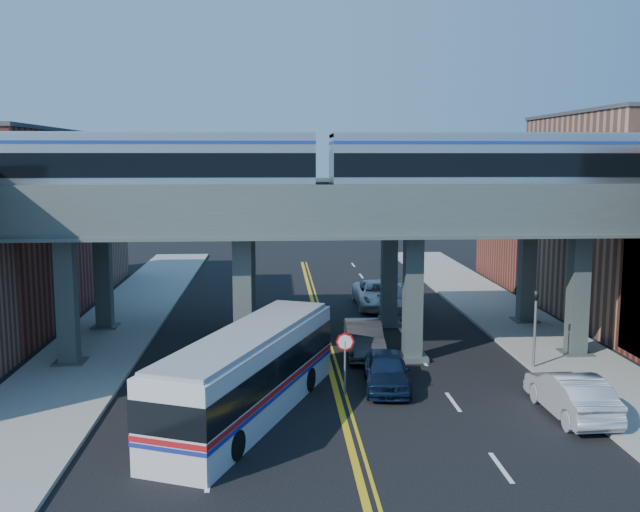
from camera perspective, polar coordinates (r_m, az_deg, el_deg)
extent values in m
plane|color=black|center=(26.57, 1.99, -13.26)|extent=(120.00, 120.00, 0.00)
cube|color=gray|center=(37.05, -17.77, -7.34)|extent=(5.00, 70.00, 0.16)
cube|color=gray|center=(38.55, 17.86, -6.75)|extent=(5.00, 70.00, 0.16)
cube|color=#8E5E49|center=(56.27, -20.19, 1.74)|extent=(8.00, 10.00, 8.00)
cube|color=#8E5E49|center=(45.88, 23.60, 2.78)|extent=(8.00, 14.00, 12.00)
cube|color=brown|center=(57.83, 17.65, 2.51)|extent=(8.00, 10.00, 9.00)
cube|color=#3A4442|center=(34.64, -19.58, -3.51)|extent=(0.85, 0.85, 6.00)
cube|color=#3A4442|center=(33.34, -6.21, -3.53)|extent=(0.85, 0.85, 6.00)
cube|color=#3A4442|center=(33.93, 7.43, -3.35)|extent=(0.85, 0.85, 6.00)
cube|color=#3A4442|center=(36.32, 19.94, -3.02)|extent=(0.85, 0.85, 6.00)
cube|color=#495350|center=(32.87, 0.68, 2.87)|extent=(52.00, 3.60, 1.40)
cube|color=#3A4442|center=(41.31, -16.94, -1.60)|extent=(0.85, 0.85, 6.00)
cube|color=#3A4442|center=(40.22, -5.78, -1.54)|extent=(0.85, 0.85, 6.00)
cube|color=#3A4442|center=(40.71, 5.55, -1.43)|extent=(0.85, 0.85, 6.00)
cube|color=#3A4442|center=(42.72, 16.21, -1.27)|extent=(0.85, 0.85, 6.00)
cube|color=#495350|center=(39.83, -0.08, 3.77)|extent=(52.00, 3.60, 1.40)
cube|color=black|center=(34.26, -20.97, 3.93)|extent=(2.11, 2.11, 0.24)
cube|color=black|center=(32.72, -5.10, 4.26)|extent=(2.11, 2.11, 0.24)
cube|color=#ACAEB6|center=(33.11, -13.31, 7.00)|extent=(14.61, 2.79, 3.08)
cube|color=black|center=(33.11, -13.32, 7.26)|extent=(14.63, 2.85, 1.06)
cube|color=black|center=(33.13, 5.46, 4.30)|extent=(2.11, 2.11, 0.24)
cube|color=black|center=(35.82, 20.44, 4.11)|extent=(2.11, 2.11, 0.24)
cube|color=#ACAEB6|center=(34.12, 13.34, 7.02)|extent=(14.61, 2.79, 3.08)
cube|color=black|center=(34.12, 13.34, 7.27)|extent=(14.63, 2.85, 1.06)
cylinder|color=slate|center=(29.04, 2.01, -8.99)|extent=(0.09, 0.09, 2.30)
cylinder|color=red|center=(28.74, 2.02, -6.89)|extent=(0.76, 0.04, 0.76)
cylinder|color=slate|center=(33.76, 16.79, -6.12)|extent=(0.12, 0.12, 3.20)
imported|color=black|center=(33.33, 16.94, -2.70)|extent=(0.15, 0.18, 0.90)
cube|color=silver|center=(26.99, -5.70, -9.50)|extent=(6.82, 11.97, 3.07)
cube|color=black|center=(26.87, -5.72, -8.70)|extent=(6.89, 12.03, 1.04)
cube|color=#B21419|center=(27.08, -5.69, -10.10)|extent=(6.88, 12.02, 0.18)
cylinder|color=black|center=(24.13, -9.44, -14.35)|extent=(2.85, 1.91, 0.99)
cylinder|color=black|center=(30.22, -3.08, -9.61)|extent=(2.85, 1.91, 0.99)
imported|color=black|center=(30.20, 5.34, -9.09)|extent=(2.23, 4.68, 1.55)
imported|color=#2F2F32|center=(34.97, 3.51, -6.61)|extent=(1.89, 5.05, 1.65)
imported|color=white|center=(45.97, 4.62, -3.09)|extent=(2.77, 5.96, 1.65)
imported|color=#A6A6AA|center=(44.77, 6.04, -3.40)|extent=(3.03, 5.98, 1.66)
imported|color=#AFAFB4|center=(28.61, 19.44, -10.38)|extent=(1.89, 5.10, 1.67)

